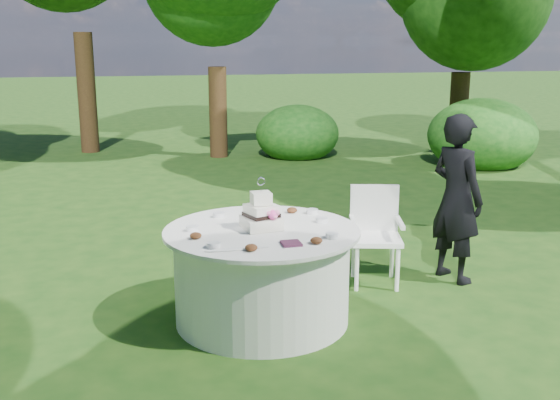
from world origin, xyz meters
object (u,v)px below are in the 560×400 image
Objects in this scene: table at (262,275)px; cake at (262,215)px; napkins at (291,243)px; chair at (375,228)px; guest at (457,198)px.

cake reaches higher than table.
chair is (1.10, 1.07, -0.26)m from napkins.
chair is at bearing 44.35° from napkins.
cake is at bearing 104.63° from napkins.
napkins is 0.09× the size of table.
cake is 1.41m from chair.
guest is at bearing -10.34° from chair.
table is at bearing 105.57° from napkins.
table is (-1.97, -0.49, -0.41)m from guest.
guest is at bearing 14.03° from table.
cake is at bearing 77.51° from table.
table is (-0.12, 0.44, -0.39)m from napkins.
table is 0.50m from cake.
chair is (1.22, 0.63, 0.13)m from table.
cake reaches higher than napkins.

